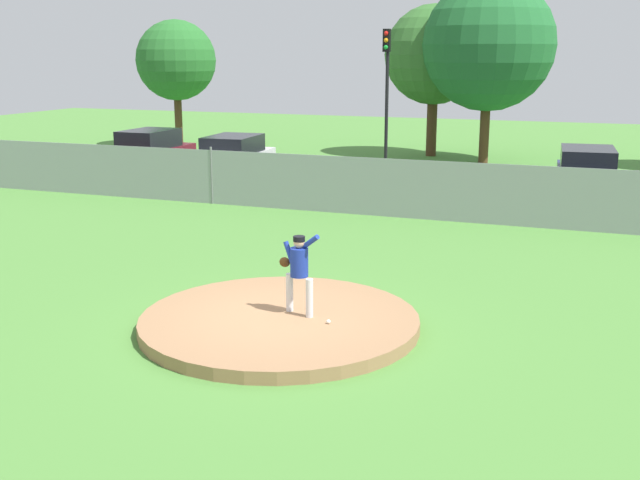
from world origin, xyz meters
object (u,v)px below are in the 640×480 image
object	(u,v)px
pitcher_youth	(299,266)
baseball	(328,322)
parked_car_burgundy	(150,154)
traffic_light_near	(387,77)
parked_car_navy	(586,177)
traffic_cone_orange	(510,192)
parked_car_white	(233,160)

from	to	relation	value
pitcher_youth	baseball	xyz separation A→B (m)	(0.67, -0.31, -0.84)
parked_car_burgundy	traffic_light_near	bearing A→B (deg)	27.81
parked_car_burgundy	parked_car_navy	xyz separation A→B (m)	(16.59, -0.02, -0.01)
parked_car_navy	traffic_cone_orange	distance (m)	2.46
parked_car_burgundy	parked_car_white	bearing A→B (deg)	-2.61
traffic_light_near	baseball	bearing A→B (deg)	-77.11
pitcher_youth	parked_car_burgundy	xyz separation A→B (m)	(-12.20, 14.30, -0.25)
parked_car_burgundy	parked_car_navy	distance (m)	16.59
traffic_light_near	parked_car_white	bearing A→B (deg)	-135.21
pitcher_youth	traffic_light_near	bearing A→B (deg)	101.13
baseball	traffic_light_near	bearing A→B (deg)	102.89
traffic_cone_orange	parked_car_white	bearing A→B (deg)	178.78
baseball	traffic_light_near	distance (m)	19.91
parked_car_white	parked_car_navy	xyz separation A→B (m)	(12.77, 0.15, 0.02)
parked_car_burgundy	traffic_light_near	world-z (taller)	traffic_light_near
pitcher_youth	parked_car_burgundy	bearing A→B (deg)	130.48
parked_car_navy	traffic_cone_orange	xyz separation A→B (m)	(-2.36, -0.37, -0.59)
parked_car_burgundy	traffic_light_near	size ratio (longest dim) A/B	0.76
pitcher_youth	traffic_cone_orange	xyz separation A→B (m)	(2.03, 13.90, -0.84)
pitcher_youth	traffic_light_near	distance (m)	19.34
baseball	parked_car_burgundy	bearing A→B (deg)	131.40
parked_car_white	pitcher_youth	bearing A→B (deg)	-59.28
parked_car_navy	traffic_light_near	bearing A→B (deg)	150.83
traffic_cone_orange	traffic_light_near	size ratio (longest dim) A/B	0.10
baseball	parked_car_navy	size ratio (longest dim) A/B	0.02
traffic_cone_orange	parked_car_navy	bearing A→B (deg)	9.02
traffic_cone_orange	traffic_light_near	bearing A→B (deg)	139.52
baseball	parked_car_white	size ratio (longest dim) A/B	0.02
baseball	parked_car_white	xyz separation A→B (m)	(-9.06, 14.43, 0.57)
baseball	parked_car_burgundy	world-z (taller)	parked_car_burgundy
parked_car_white	traffic_light_near	bearing A→B (deg)	44.79
pitcher_youth	baseball	world-z (taller)	pitcher_youth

